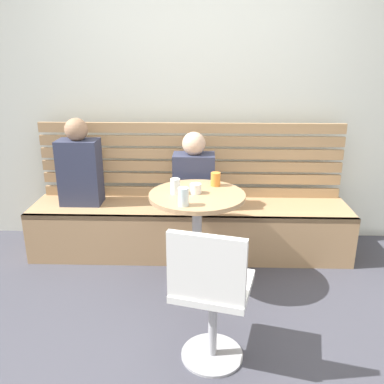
{
  "coord_description": "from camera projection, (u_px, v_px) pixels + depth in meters",
  "views": [
    {
      "loc": [
        0.12,
        -2.02,
        1.68
      ],
      "look_at": [
        0.04,
        0.66,
        0.75
      ],
      "focal_mm": 37.85,
      "sensor_mm": 36.0,
      "label": 1
    }
  ],
  "objects": [
    {
      "name": "booth_backrest",
      "position": [
        191.0,
        160.0,
        3.56
      ],
      "size": [
        2.65,
        0.04,
        0.67
      ],
      "color": "#A68157",
      "rests_on": "booth_bench"
    },
    {
      "name": "booth_bench",
      "position": [
        190.0,
        229.0,
        3.52
      ],
      "size": [
        2.7,
        0.52,
        0.44
      ],
      "color": "tan",
      "rests_on": "ground"
    },
    {
      "name": "cup_glass_tall",
      "position": [
        183.0,
        197.0,
        2.59
      ],
      "size": [
        0.07,
        0.07,
        0.12
      ],
      "primitive_type": "cylinder",
      "color": "silver",
      "rests_on": "cafe_table"
    },
    {
      "name": "back_wall",
      "position": [
        191.0,
        80.0,
        3.53
      ],
      "size": [
        5.2,
        0.1,
        2.9
      ],
      "primitive_type": "cube",
      "color": "silver",
      "rests_on": "ground"
    },
    {
      "name": "ground",
      "position": [
        183.0,
        344.0,
        2.46
      ],
      "size": [
        8.0,
        8.0,
        0.0
      ],
      "primitive_type": "plane",
      "color": "#42424C"
    },
    {
      "name": "cup_ceramic_white",
      "position": [
        196.0,
        189.0,
        2.83
      ],
      "size": [
        0.08,
        0.08,
        0.07
      ],
      "primitive_type": "cylinder",
      "color": "white",
      "rests_on": "cafe_table"
    },
    {
      "name": "cafe_table",
      "position": [
        197.0,
        223.0,
        2.91
      ],
      "size": [
        0.68,
        0.68,
        0.74
      ],
      "color": "#ADADB2",
      "rests_on": "ground"
    },
    {
      "name": "white_chair",
      "position": [
        211.0,
        293.0,
        2.15
      ],
      "size": [
        0.49,
        0.49,
        0.85
      ],
      "color": "#ADADB2",
      "rests_on": "ground"
    },
    {
      "name": "cup_tumbler_orange",
      "position": [
        216.0,
        179.0,
        2.99
      ],
      "size": [
        0.07,
        0.07,
        0.1
      ],
      "primitive_type": "cylinder",
      "color": "orange",
      "rests_on": "cafe_table"
    },
    {
      "name": "person_child_left",
      "position": [
        194.0,
        175.0,
        3.33
      ],
      "size": [
        0.34,
        0.22,
        0.64
      ],
      "color": "#333851",
      "rests_on": "booth_bench"
    },
    {
      "name": "person_adult",
      "position": [
        80.0,
        166.0,
        3.4
      ],
      "size": [
        0.34,
        0.22,
        0.74
      ],
      "color": "#333851",
      "rests_on": "booth_bench"
    },
    {
      "name": "cup_water_clear",
      "position": [
        175.0,
        186.0,
        2.81
      ],
      "size": [
        0.07,
        0.07,
        0.11
      ],
      "primitive_type": "cylinder",
      "color": "white",
      "rests_on": "cafe_table"
    }
  ]
}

